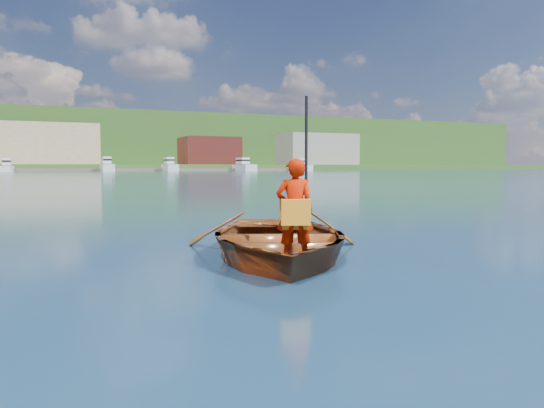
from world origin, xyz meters
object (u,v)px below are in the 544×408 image
object	(u,v)px
rowboat	(277,240)
dock	(31,170)
child_paddler	(295,210)
marina_yachts	(71,166)

from	to	relation	value
rowboat	dock	size ratio (longest dim) A/B	0.03
rowboat	child_paddler	size ratio (longest dim) A/B	2.27
dock	marina_yachts	xyz separation A→B (m)	(9.81, -4.70, 0.99)
dock	marina_yachts	size ratio (longest dim) A/B	1.11
rowboat	dock	world-z (taller)	dock
child_paddler	marina_yachts	bearing A→B (deg)	89.73
dock	marina_yachts	bearing A→B (deg)	-25.59
marina_yachts	dock	bearing A→B (deg)	154.41
child_paddler	dock	xyz separation A→B (m)	(-9.13, 148.93, -0.31)
child_paddler	marina_yachts	world-z (taller)	marina_yachts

